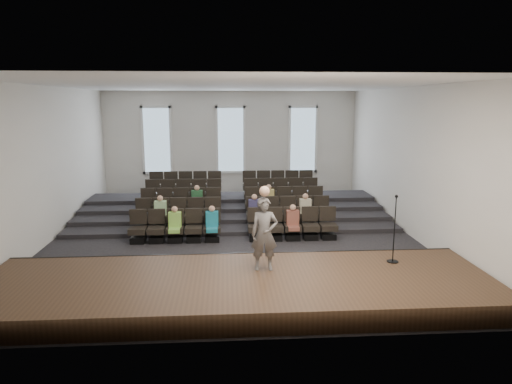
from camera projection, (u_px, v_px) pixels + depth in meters
ground at (234, 236)px, 15.59m from camera, size 14.00×14.00×0.00m
ceiling at (233, 85)px, 14.61m from camera, size 12.00×14.00×0.02m
wall_back at (231, 144)px, 21.97m from camera, size 12.00×0.04×5.00m
wall_front at (241, 214)px, 8.23m from camera, size 12.00×0.04×5.00m
wall_left at (47, 165)px, 14.70m from camera, size 0.04×14.00×5.00m
wall_right at (410, 161)px, 15.50m from camera, size 0.04×14.00×5.00m
stage at (239, 288)px, 10.55m from camera, size 11.80×3.60×0.50m
stage_lip at (237, 262)px, 12.28m from camera, size 11.80×0.06×0.52m
risers at (233, 209)px, 18.65m from camera, size 11.80×4.80×0.60m
seating_rows at (233, 206)px, 16.96m from camera, size 6.80×4.70×1.67m
windows at (231, 140)px, 21.87m from camera, size 8.44×0.10×3.24m
audience at (234, 210)px, 15.74m from camera, size 5.45×2.64×1.10m
speaker at (264, 234)px, 10.90m from camera, size 0.65×0.43×1.78m
mic_stand at (394, 242)px, 11.48m from camera, size 0.29×0.29×1.74m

